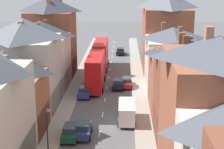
{
  "coord_description": "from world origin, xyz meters",
  "views": [
    {
      "loc": [
        2.77,
        -15.41,
        17.47
      ],
      "look_at": [
        0.72,
        44.42,
        1.54
      ],
      "focal_mm": 60.0,
      "sensor_mm": 36.0,
      "label": 1
    }
  ],
  "objects_px": {
    "car_parked_right_b": "(120,51)",
    "street_lamp": "(48,135)",
    "car_mid_white": "(71,131)",
    "car_far_grey": "(85,92)",
    "double_decker_bus_lead": "(96,71)",
    "car_near_silver": "(118,84)",
    "car_parked_left_b": "(126,82)",
    "car_mid_black": "(83,129)",
    "delivery_van": "(127,112)",
    "double_decker_bus_mid_street": "(101,54)"
  },
  "relations": [
    {
      "from": "street_lamp",
      "to": "car_mid_black",
      "type": "bearing_deg",
      "value": 70.27
    },
    {
      "from": "car_far_grey",
      "to": "street_lamp",
      "type": "distance_m",
      "value": 21.04
    },
    {
      "from": "car_mid_white",
      "to": "street_lamp",
      "type": "xyz_separation_m",
      "value": [
        -1.15,
        -6.4,
        2.44
      ]
    },
    {
      "from": "car_parked_right_b",
      "to": "car_mid_black",
      "type": "bearing_deg",
      "value": -94.59
    },
    {
      "from": "delivery_van",
      "to": "car_far_grey",
      "type": "bearing_deg",
      "value": 122.99
    },
    {
      "from": "car_parked_left_b",
      "to": "car_far_grey",
      "type": "xyz_separation_m",
      "value": [
        -6.2,
        -5.27,
        -0.01
      ]
    },
    {
      "from": "car_mid_white",
      "to": "car_mid_black",
      "type": "bearing_deg",
      "value": 18.56
    },
    {
      "from": "car_near_silver",
      "to": "car_mid_black",
      "type": "distance_m",
      "value": 18.67
    },
    {
      "from": "car_mid_black",
      "to": "street_lamp",
      "type": "height_order",
      "value": "street_lamp"
    },
    {
      "from": "car_parked_left_b",
      "to": "car_far_grey",
      "type": "height_order",
      "value": "car_parked_left_b"
    },
    {
      "from": "car_parked_right_b",
      "to": "car_near_silver",
      "type": "bearing_deg",
      "value": -90.0
    },
    {
      "from": "car_parked_right_b",
      "to": "car_parked_left_b",
      "type": "bearing_deg",
      "value": -87.09
    },
    {
      "from": "car_far_grey",
      "to": "street_lamp",
      "type": "relative_size",
      "value": 0.72
    },
    {
      "from": "car_near_silver",
      "to": "car_parked_right_b",
      "type": "bearing_deg",
      "value": 90.0
    },
    {
      "from": "car_mid_black",
      "to": "car_mid_white",
      "type": "distance_m",
      "value": 1.37
    },
    {
      "from": "double_decker_bus_mid_street",
      "to": "delivery_van",
      "type": "distance_m",
      "value": 27.4
    },
    {
      "from": "car_mid_white",
      "to": "car_far_grey",
      "type": "xyz_separation_m",
      "value": [
        0.0,
        14.48,
        0.02
      ]
    },
    {
      "from": "car_parked_right_b",
      "to": "street_lamp",
      "type": "height_order",
      "value": "street_lamp"
    },
    {
      "from": "car_mid_black",
      "to": "car_far_grey",
      "type": "relative_size",
      "value": 1.03
    },
    {
      "from": "double_decker_bus_lead",
      "to": "double_decker_bus_mid_street",
      "type": "height_order",
      "value": "same"
    },
    {
      "from": "car_far_grey",
      "to": "car_parked_right_b",
      "type": "height_order",
      "value": "car_far_grey"
    },
    {
      "from": "double_decker_bus_mid_street",
      "to": "street_lamp",
      "type": "height_order",
      "value": "street_lamp"
    },
    {
      "from": "double_decker_bus_lead",
      "to": "car_near_silver",
      "type": "bearing_deg",
      "value": -7.91
    },
    {
      "from": "double_decker_bus_mid_street",
      "to": "car_mid_white",
      "type": "relative_size",
      "value": 2.42
    },
    {
      "from": "double_decker_bus_lead",
      "to": "car_mid_white",
      "type": "distance_m",
      "value": 19.41
    },
    {
      "from": "car_parked_left_b",
      "to": "street_lamp",
      "type": "xyz_separation_m",
      "value": [
        -7.35,
        -26.14,
        2.41
      ]
    },
    {
      "from": "car_mid_white",
      "to": "car_far_grey",
      "type": "distance_m",
      "value": 14.48
    },
    {
      "from": "car_parked_right_b",
      "to": "street_lamp",
      "type": "distance_m",
      "value": 52.09
    },
    {
      "from": "car_mid_white",
      "to": "delivery_van",
      "type": "relative_size",
      "value": 0.86
    },
    {
      "from": "car_mid_black",
      "to": "delivery_van",
      "type": "relative_size",
      "value": 0.79
    },
    {
      "from": "car_mid_black",
      "to": "delivery_van",
      "type": "xyz_separation_m",
      "value": [
        4.9,
        4.49,
        0.49
      ]
    },
    {
      "from": "car_parked_left_b",
      "to": "street_lamp",
      "type": "distance_m",
      "value": 27.26
    },
    {
      "from": "double_decker_bus_lead",
      "to": "car_near_silver",
      "type": "relative_size",
      "value": 2.82
    },
    {
      "from": "delivery_van",
      "to": "double_decker_bus_lead",
      "type": "bearing_deg",
      "value": 108.91
    },
    {
      "from": "double_decker_bus_mid_street",
      "to": "car_parked_left_b",
      "type": "height_order",
      "value": "double_decker_bus_mid_street"
    },
    {
      "from": "car_parked_left_b",
      "to": "car_near_silver",
      "type": "bearing_deg",
      "value": -142.84
    },
    {
      "from": "car_near_silver",
      "to": "car_mid_white",
      "type": "bearing_deg",
      "value": -104.64
    },
    {
      "from": "car_mid_black",
      "to": "street_lamp",
      "type": "xyz_separation_m",
      "value": [
        -2.45,
        -6.83,
        2.39
      ]
    },
    {
      "from": "double_decker_bus_lead",
      "to": "delivery_van",
      "type": "height_order",
      "value": "double_decker_bus_lead"
    },
    {
      "from": "car_near_silver",
      "to": "car_parked_left_b",
      "type": "bearing_deg",
      "value": 37.16
    },
    {
      "from": "double_decker_bus_lead",
      "to": "car_near_silver",
      "type": "xyz_separation_m",
      "value": [
        3.61,
        -0.5,
        -2.02
      ]
    },
    {
      "from": "car_near_silver",
      "to": "double_decker_bus_lead",
      "type": "bearing_deg",
      "value": 172.09
    },
    {
      "from": "delivery_van",
      "to": "car_parked_right_b",
      "type": "bearing_deg",
      "value": 91.84
    },
    {
      "from": "car_parked_right_b",
      "to": "delivery_van",
      "type": "height_order",
      "value": "delivery_van"
    },
    {
      "from": "car_near_silver",
      "to": "car_parked_left_b",
      "type": "height_order",
      "value": "car_parked_left_b"
    },
    {
      "from": "car_near_silver",
      "to": "street_lamp",
      "type": "height_order",
      "value": "street_lamp"
    },
    {
      "from": "double_decker_bus_mid_street",
      "to": "delivery_van",
      "type": "xyz_separation_m",
      "value": [
        4.91,
        -26.92,
        -1.48
      ]
    },
    {
      "from": "car_far_grey",
      "to": "double_decker_bus_mid_street",
      "type": "bearing_deg",
      "value": 85.75
    },
    {
      "from": "double_decker_bus_mid_street",
      "to": "delivery_van",
      "type": "bearing_deg",
      "value": -79.66
    },
    {
      "from": "car_near_silver",
      "to": "double_decker_bus_mid_street",
      "type": "bearing_deg",
      "value": 105.42
    }
  ]
}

